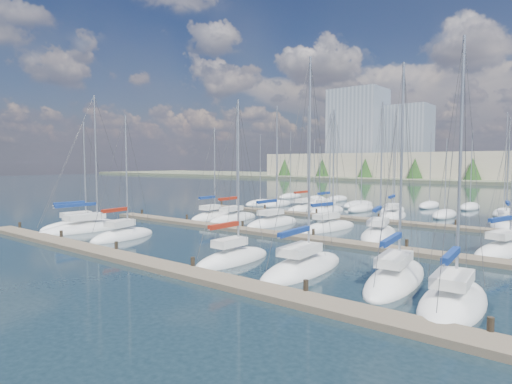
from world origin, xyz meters
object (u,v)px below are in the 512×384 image
Objects in this scene: sailboat_l at (379,234)px; sailboat_m at (506,250)px; sailboat_h at (212,217)px; sailboat_c at (123,236)px; sailboat_i at (234,218)px; sailboat_q at (506,225)px; sailboat_e at (303,268)px; sailboat_f at (396,279)px; sailboat_k at (328,228)px; sailboat_b at (89,228)px; sailboat_n at (305,209)px; sailboat_g at (453,302)px; sailboat_d at (233,259)px; sailboat_o at (327,210)px; sailboat_j at (273,223)px; sailboat_a at (80,226)px; sailboat_p at (393,215)px.

sailboat_l is 1.11× the size of sailboat_m.
sailboat_c is (3.02, -13.97, 0.00)m from sailboat_h.
sailboat_q is (25.01, 13.38, -0.02)m from sailboat_i.
sailboat_e is (1.24, -14.39, 0.01)m from sailboat_l.
sailboat_i is at bearing 143.69° from sailboat_f.
sailboat_q is 14.11m from sailboat_m.
sailboat_e reaches higher than sailboat_k.
sailboat_b is 1.08× the size of sailboat_f.
sailboat_n is 39.32m from sailboat_g.
sailboat_l is 1.11× the size of sailboat_c.
sailboat_d is 0.84× the size of sailboat_e.
sailboat_c is (-13.32, 0.64, -0.01)m from sailboat_d.
sailboat_o is at bearing 123.61° from sailboat_g.
sailboat_b is 1.00× the size of sailboat_o.
sailboat_q is 0.79× the size of sailboat_n.
sailboat_g is 1.14× the size of sailboat_c.
sailboat_j is 11.53m from sailboat_l.
sailboat_e is at bearing 1.89° from sailboat_b.
sailboat_m is at bearing 25.43° from sailboat_a.
sailboat_p is (7.49, 14.10, 0.00)m from sailboat_j.
sailboat_i is at bearing 131.79° from sailboat_d.
sailboat_c is (-24.83, -27.95, 0.01)m from sailboat_q.
sailboat_d is 30.43m from sailboat_o.
sailboat_b reaches higher than sailboat_f.
sailboat_j is at bearing -83.63° from sailboat_o.
sailboat_i is 14.57m from sailboat_c.
sailboat_j is 0.96× the size of sailboat_b.
sailboat_i is 0.99× the size of sailboat_b.
sailboat_n is 35.32m from sailboat_f.
sailboat_n is (6.97, 27.83, 0.03)m from sailboat_b.
sailboat_o is at bearing 162.19° from sailboat_m.
sailboat_b is (-19.70, 1.21, -0.02)m from sailboat_d.
sailboat_k is 24.84m from sailboat_a.
sailboat_c is 23.46m from sailboat_f.
sailboat_o is (10.47, 27.78, 0.02)m from sailboat_b.
sailboat_e is (4.81, 0.99, -0.01)m from sailboat_d.
sailboat_k reaches higher than sailboat_d.
sailboat_n reaches higher than sailboat_p.
sailboat_j is 1.06× the size of sailboat_k.
sailboat_e is 1.20× the size of sailboat_m.
sailboat_h is 13.82m from sailboat_b.
sailboat_e is 8.88m from sailboat_g.
sailboat_a is (-2.26, 0.28, 0.01)m from sailboat_b.
sailboat_l is 0.93× the size of sailboat_e.
sailboat_c is at bearing -0.52° from sailboat_a.
sailboat_d is at bearing -45.02° from sailboat_h.
sailboat_e is at bearing -115.76° from sailboat_q.
sailboat_q is at bearing 51.75° from sailboat_k.
sailboat_g is at bearing -0.40° from sailboat_d.
sailboat_d is at bearing -75.50° from sailboat_k.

